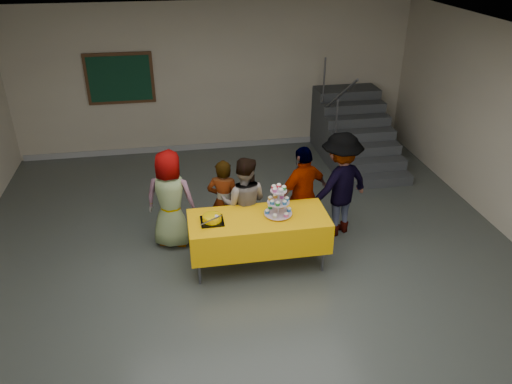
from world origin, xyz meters
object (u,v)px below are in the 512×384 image
(schoolchild_d, at_px, (303,195))
(noticeboard, at_px, (120,79))
(schoolchild_e, at_px, (340,185))
(staircase, at_px, (353,133))
(schoolchild_b, at_px, (224,202))
(cupcake_stand, at_px, (278,203))
(bake_table, at_px, (259,231))
(bear_cake, at_px, (212,218))
(schoolchild_a, at_px, (170,199))
(schoolchild_c, at_px, (244,203))

(schoolchild_d, distance_m, noticeboard, 4.69)
(schoolchild_e, distance_m, staircase, 3.05)
(schoolchild_b, relative_size, noticeboard, 1.02)
(cupcake_stand, xyz_separation_m, schoolchild_e, (1.07, 0.64, -0.14))
(bake_table, distance_m, schoolchild_b, 0.79)
(bake_table, distance_m, schoolchild_d, 0.96)
(bear_cake, height_order, schoolchild_b, schoolchild_b)
(bake_table, xyz_separation_m, schoolchild_b, (-0.39, 0.68, 0.11))
(schoolchild_e, relative_size, staircase, 0.68)
(cupcake_stand, xyz_separation_m, schoolchild_a, (-1.42, 0.74, -0.21))
(noticeboard, bearing_deg, schoolchild_c, -63.56)
(schoolchild_c, xyz_separation_m, staircase, (2.69, 2.91, -0.22))
(schoolchild_e, bearing_deg, noticeboard, -70.94)
(bear_cake, distance_m, schoolchild_d, 1.49)
(schoolchild_c, distance_m, schoolchild_e, 1.47)
(schoolchild_c, bearing_deg, cupcake_stand, 142.76)
(schoolchild_c, xyz_separation_m, schoolchild_d, (0.88, 0.03, 0.04))
(bear_cake, height_order, schoolchild_a, schoolchild_a)
(schoolchild_e, bearing_deg, schoolchild_b, -24.49)
(schoolchild_a, height_order, schoolchild_c, schoolchild_a)
(staircase, bearing_deg, schoolchild_e, -113.87)
(schoolchild_a, height_order, schoolchild_b, schoolchild_a)
(schoolchild_b, relative_size, schoolchild_c, 0.94)
(schoolchild_c, bearing_deg, noticeboard, -48.30)
(bake_table, relative_size, noticeboard, 1.45)
(bake_table, relative_size, schoolchild_c, 1.33)
(schoolchild_b, height_order, staircase, staircase)
(schoolchild_c, distance_m, noticeboard, 4.28)
(schoolchild_b, relative_size, staircase, 0.55)
(cupcake_stand, relative_size, schoolchild_a, 0.30)
(staircase, bearing_deg, bear_cake, -132.93)
(bear_cake, height_order, schoolchild_e, schoolchild_e)
(cupcake_stand, bearing_deg, schoolchild_b, 134.83)
(schoolchild_c, bearing_deg, bear_cake, 61.44)
(schoolchild_d, xyz_separation_m, staircase, (1.81, 2.88, -0.26))
(cupcake_stand, distance_m, schoolchild_b, 0.98)
(cupcake_stand, height_order, schoolchild_c, schoolchild_c)
(schoolchild_a, xyz_separation_m, schoolchild_c, (1.04, -0.23, -0.04))
(schoolchild_b, bearing_deg, bear_cake, 89.31)
(cupcake_stand, xyz_separation_m, noticeboard, (-2.25, 4.25, 0.64))
(bake_table, xyz_separation_m, schoolchild_e, (1.34, 0.65, 0.26))
(schoolchild_d, distance_m, schoolchild_e, 0.60)
(bear_cake, relative_size, staircase, 0.15)
(schoolchild_c, xyz_separation_m, noticeboard, (-1.86, 3.74, 0.89))
(schoolchild_a, bearing_deg, schoolchild_e, -166.65)
(bake_table, distance_m, schoolchild_e, 1.52)
(bake_table, distance_m, schoolchild_a, 1.39)
(noticeboard, bearing_deg, schoolchild_e, -47.39)
(schoolchild_a, relative_size, schoolchild_b, 1.12)
(staircase, bearing_deg, schoolchild_d, -122.20)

